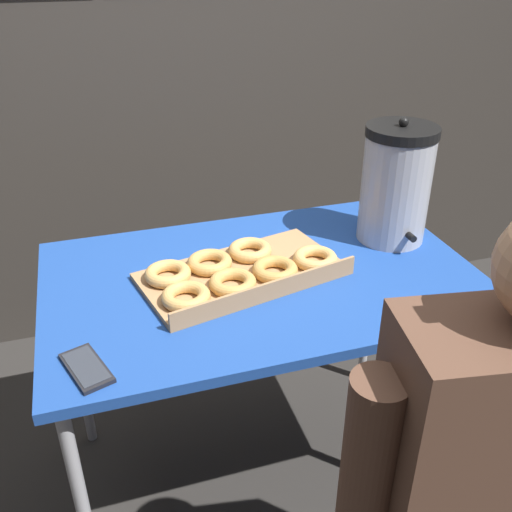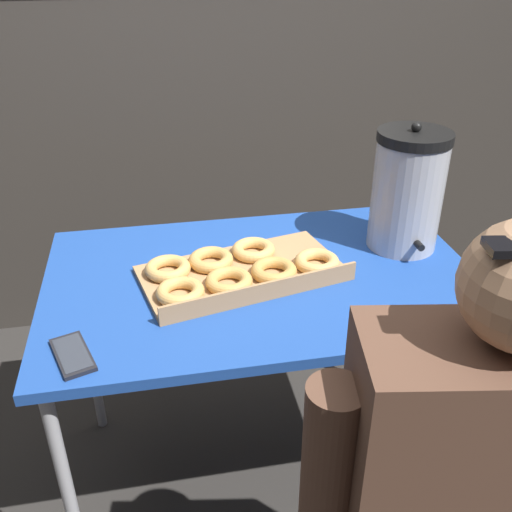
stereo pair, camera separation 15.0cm
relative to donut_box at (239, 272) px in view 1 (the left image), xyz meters
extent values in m
plane|color=#2D2B28|center=(0.06, 0.00, -0.79)|extent=(12.00, 12.00, 0.00)
cube|color=#38332D|center=(0.06, 1.05, 0.49)|extent=(6.00, 0.10, 2.57)
cube|color=#1E479E|center=(0.06, 0.00, -0.04)|extent=(1.15, 0.73, 0.03)
cylinder|color=#ADADB2|center=(0.59, -0.31, -0.42)|extent=(0.03, 0.03, 0.74)
cylinder|color=#ADADB2|center=(-0.47, 0.32, -0.42)|extent=(0.03, 0.03, 0.74)
cylinder|color=#ADADB2|center=(0.59, 0.32, -0.42)|extent=(0.03, 0.03, 0.74)
cube|color=tan|center=(0.01, 0.01, -0.01)|extent=(0.58, 0.39, 0.02)
cube|color=tan|center=(0.04, -0.12, 0.01)|extent=(0.52, 0.12, 0.04)
torus|color=#DFA75B|center=(-0.16, -0.09, 0.01)|extent=(0.14, 0.14, 0.03)
torus|color=tan|center=(-0.03, -0.06, 0.01)|extent=(0.13, 0.13, 0.03)
torus|color=tan|center=(0.09, -0.03, 0.01)|extent=(0.13, 0.13, 0.03)
torus|color=#E9B164|center=(0.21, -0.01, 0.01)|extent=(0.16, 0.16, 0.03)
torus|color=#E2A95D|center=(-0.18, 0.03, 0.01)|extent=(0.15, 0.15, 0.03)
torus|color=#DBA357|center=(-0.07, 0.06, 0.01)|extent=(0.17, 0.17, 0.03)
torus|color=#E5AD60|center=(0.06, 0.09, 0.01)|extent=(0.16, 0.16, 0.03)
cylinder|color=#B7B7BC|center=(0.50, 0.10, 0.13)|extent=(0.20, 0.20, 0.31)
cylinder|color=black|center=(0.50, 0.10, 0.31)|extent=(0.20, 0.20, 0.03)
sphere|color=black|center=(0.50, 0.10, 0.33)|extent=(0.03, 0.03, 0.03)
cylinder|color=black|center=(0.50, -0.01, 0.03)|extent=(0.02, 0.05, 0.02)
cube|color=black|center=(-0.40, -0.25, -0.02)|extent=(0.11, 0.16, 0.01)
cube|color=#2D333D|center=(-0.40, -0.25, -0.01)|extent=(0.10, 0.14, 0.00)
cube|color=brown|center=(0.31, -0.69, -0.05)|extent=(0.48, 0.28, 0.58)
cylinder|color=brown|center=(0.05, -0.64, -0.07)|extent=(0.10, 0.10, 0.46)
camera|label=1|loc=(-0.34, -1.24, 0.77)|focal=40.00mm
camera|label=2|loc=(-0.20, -1.28, 0.77)|focal=40.00mm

